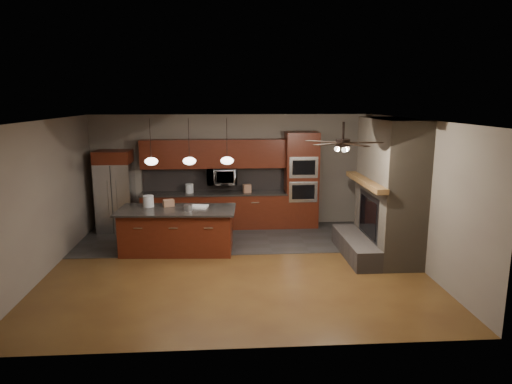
{
  "coord_description": "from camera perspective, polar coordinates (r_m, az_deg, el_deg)",
  "views": [
    {
      "loc": [
        -0.19,
        -8.38,
        3.18
      ],
      "look_at": [
        0.42,
        0.6,
        1.33
      ],
      "focal_mm": 32.0,
      "sensor_mm": 36.0,
      "label": 1
    }
  ],
  "objects": [
    {
      "name": "left_wall",
      "position": [
        9.19,
        -24.94,
        -0.67
      ],
      "size": [
        0.02,
        6.0,
        2.8
      ],
      "primitive_type": "cube",
      "color": "#736B5C",
      "rests_on": "ground"
    },
    {
      "name": "pendant_left",
      "position": [
        9.28,
        -12.95,
        3.78
      ],
      "size": [
        0.26,
        0.26,
        0.92
      ],
      "color": "black",
      "rests_on": "ceiling"
    },
    {
      "name": "refrigerator",
      "position": [
        11.53,
        -17.19,
        0.1
      ],
      "size": [
        0.83,
        0.75,
        1.97
      ],
      "color": "silver",
      "rests_on": "ground"
    },
    {
      "name": "ceiling",
      "position": [
        8.39,
        -2.64,
        8.99
      ],
      "size": [
        7.0,
        6.0,
        0.02
      ],
      "primitive_type": "cube",
      "color": "white",
      "rests_on": "back_wall"
    },
    {
      "name": "right_wall",
      "position": [
        9.33,
        19.47,
        -0.07
      ],
      "size": [
        0.02,
        6.0,
        2.8
      ],
      "primitive_type": "cube",
      "color": "#736B5C",
      "rests_on": "ground"
    },
    {
      "name": "white_bucket",
      "position": [
        9.95,
        -13.31,
        -1.13
      ],
      "size": [
        0.24,
        0.24,
        0.24
      ],
      "primitive_type": "cylinder",
      "rotation": [
        0.0,
        0.0,
        0.07
      ],
      "color": "silver",
      "rests_on": "kitchen_island"
    },
    {
      "name": "microwave",
      "position": [
        11.29,
        -4.28,
        1.99
      ],
      "size": [
        0.73,
        0.41,
        0.5
      ],
      "primitive_type": "imported",
      "color": "silver",
      "rests_on": "back_cabinetry"
    },
    {
      "name": "ground",
      "position": [
        8.97,
        -2.47,
        -9.18
      ],
      "size": [
        7.0,
        7.0,
        0.0
      ],
      "primitive_type": "plane",
      "color": "brown",
      "rests_on": "ground"
    },
    {
      "name": "back_cabinetry",
      "position": [
        11.36,
        -5.26,
        -0.05
      ],
      "size": [
        3.59,
        0.64,
        2.2
      ],
      "color": "#531C0F",
      "rests_on": "ground"
    },
    {
      "name": "back_wall",
      "position": [
        11.52,
        -2.91,
        2.7
      ],
      "size": [
        7.0,
        0.02,
        2.8
      ],
      "primitive_type": "cube",
      "color": "#736B5C",
      "rests_on": "ground"
    },
    {
      "name": "paint_tray",
      "position": [
        9.71,
        -7.28,
        -1.83
      ],
      "size": [
        0.45,
        0.35,
        0.04
      ],
      "primitive_type": "cube",
      "rotation": [
        0.0,
        0.0,
        -0.17
      ],
      "color": "white",
      "rests_on": "kitchen_island"
    },
    {
      "name": "pendant_center",
      "position": [
        9.19,
        -8.32,
        3.88
      ],
      "size": [
        0.26,
        0.26,
        0.92
      ],
      "color": "black",
      "rests_on": "ceiling"
    },
    {
      "name": "oven_tower",
      "position": [
        11.41,
        5.7,
        1.51
      ],
      "size": [
        0.8,
        0.63,
        2.38
      ],
      "color": "#531C0F",
      "rests_on": "ground"
    },
    {
      "name": "pendant_right",
      "position": [
        9.16,
        -3.63,
        3.96
      ],
      "size": [
        0.26,
        0.26,
        0.92
      ],
      "color": "black",
      "rests_on": "ceiling"
    },
    {
      "name": "slate_tile_patch",
      "position": [
        10.67,
        -2.72,
        -5.72
      ],
      "size": [
        7.0,
        2.4,
        0.01
      ],
      "primitive_type": "cube",
      "color": "#2F2C2A",
      "rests_on": "ground"
    },
    {
      "name": "counter_bucket",
      "position": [
        11.33,
        -8.33,
        0.45
      ],
      "size": [
        0.26,
        0.26,
        0.23
      ],
      "primitive_type": "cylinder",
      "rotation": [
        0.0,
        0.0,
        -0.38
      ],
      "color": "silver",
      "rests_on": "back_cabinetry"
    },
    {
      "name": "ceiling_fan",
      "position": [
        7.87,
        10.81,
        6.13
      ],
      "size": [
        1.27,
        1.33,
        0.41
      ],
      "color": "black",
      "rests_on": "ceiling"
    },
    {
      "name": "kitchen_island",
      "position": [
        9.77,
        -9.79,
        -4.71
      ],
      "size": [
        2.49,
        1.25,
        0.92
      ],
      "rotation": [
        0.0,
        0.0,
        -0.06
      ],
      "color": "#531C0F",
      "rests_on": "ground"
    },
    {
      "name": "paint_can",
      "position": [
        9.47,
        -8.47,
        -1.96
      ],
      "size": [
        0.19,
        0.19,
        0.12
      ],
      "primitive_type": "cylinder",
      "rotation": [
        0.0,
        0.0,
        -0.07
      ],
      "color": "#AFAEB3",
      "rests_on": "kitchen_island"
    },
    {
      "name": "counter_box",
      "position": [
        11.26,
        -1.14,
        0.45
      ],
      "size": [
        0.22,
        0.19,
        0.2
      ],
      "primitive_type": "cube",
      "rotation": [
        0.0,
        0.0,
        0.28
      ],
      "color": "#9F6D52",
      "rests_on": "back_cabinetry"
    },
    {
      "name": "cardboard_box",
      "position": [
        9.92,
        -10.87,
        -1.35
      ],
      "size": [
        0.26,
        0.22,
        0.14
      ],
      "primitive_type": "cube",
      "rotation": [
        0.0,
        0.0,
        0.31
      ],
      "color": "#93674B",
      "rests_on": "kitchen_island"
    },
    {
      "name": "fireplace_column",
      "position": [
        9.54,
        15.95,
        -0.23
      ],
      "size": [
        1.3,
        2.1,
        2.8
      ],
      "color": "brown",
      "rests_on": "ground"
    }
  ]
}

